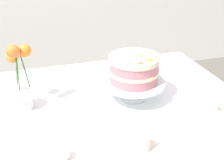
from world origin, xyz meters
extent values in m
cube|color=white|center=(0.00, 0.00, 0.72)|extent=(1.40, 1.00, 0.03)
cylinder|color=brown|center=(0.60, 0.40, 0.35)|extent=(0.06, 0.06, 0.71)
cube|color=white|center=(0.17, 0.00, 0.74)|extent=(0.33, 0.33, 0.00)
cylinder|color=silver|center=(0.17, 0.00, 0.75)|extent=(0.11, 0.11, 0.01)
cylinder|color=silver|center=(0.17, 0.00, 0.79)|extent=(0.03, 0.03, 0.07)
cylinder|color=silver|center=(0.17, 0.00, 0.83)|extent=(0.29, 0.29, 0.01)
cylinder|color=#CC7A84|center=(0.17, 0.00, 0.86)|extent=(0.22, 0.22, 0.04)
cylinder|color=beige|center=(0.17, 0.00, 0.89)|extent=(0.22, 0.22, 0.01)
cylinder|color=#CC7A84|center=(0.17, 0.00, 0.92)|extent=(0.22, 0.22, 0.04)
cylinder|color=beige|center=(0.17, 0.00, 0.95)|extent=(0.23, 0.23, 0.02)
ellipsoid|color=yellow|center=(0.20, 0.00, 0.96)|extent=(0.02, 0.03, 0.01)
ellipsoid|color=pink|center=(0.24, 0.00, 0.96)|extent=(0.03, 0.03, 0.01)
ellipsoid|color=orange|center=(0.22, -0.06, 0.96)|extent=(0.03, 0.04, 0.01)
ellipsoid|color=yellow|center=(0.21, -0.06, 0.96)|extent=(0.04, 0.03, 0.01)
ellipsoid|color=#E56B51|center=(0.17, -0.08, 0.96)|extent=(0.03, 0.03, 0.00)
cylinder|color=silver|center=(-0.31, 0.07, 0.77)|extent=(0.07, 0.07, 0.07)
cone|color=silver|center=(-0.31, 0.07, 0.83)|extent=(0.11, 0.11, 0.05)
cylinder|color=#2D6028|center=(-0.29, 0.07, 0.93)|extent=(0.03, 0.01, 0.17)
sphere|color=orange|center=(-0.28, 0.07, 1.01)|extent=(0.05, 0.05, 0.05)
cylinder|color=#2D6028|center=(-0.33, 0.09, 0.91)|extent=(0.02, 0.03, 0.14)
sphere|color=orange|center=(-0.34, 0.11, 0.98)|extent=(0.06, 0.06, 0.06)
ellipsoid|color=#236B2D|center=(-0.33, 0.10, 0.91)|extent=(0.04, 0.05, 0.01)
cylinder|color=#2D6028|center=(-0.32, 0.05, 0.93)|extent=(0.01, 0.02, 0.18)
sphere|color=orange|center=(-0.33, 0.04, 1.02)|extent=(0.06, 0.06, 0.06)
cylinder|color=silver|center=(0.08, -0.34, 0.74)|extent=(0.12, 0.12, 0.01)
cylinder|color=silver|center=(0.08, -0.34, 0.78)|extent=(0.07, 0.07, 0.06)
torus|color=silver|center=(0.12, -0.34, 0.78)|extent=(0.03, 0.01, 0.03)
sphere|color=silver|center=(-0.19, -0.31, 0.76)|extent=(0.05, 0.05, 0.05)
ellipsoid|color=pink|center=(0.06, 0.30, 0.74)|extent=(0.05, 0.04, 0.01)
ellipsoid|color=#E56B51|center=(0.51, -0.19, 0.74)|extent=(0.03, 0.04, 0.01)
ellipsoid|color=pink|center=(0.45, -0.14, 0.74)|extent=(0.04, 0.04, 0.01)
camera|label=1|loc=(-0.25, -1.07, 1.42)|focal=44.83mm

